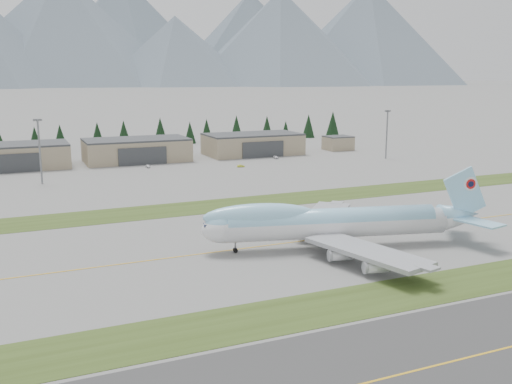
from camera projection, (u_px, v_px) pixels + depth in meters
name	position (u px, v px, depth m)	size (l,w,h in m)	color
ground	(322.00, 239.00, 142.50)	(7000.00, 7000.00, 0.00)	#61615F
grass_strip_near	(422.00, 290.00, 108.33)	(400.00, 14.00, 0.08)	#354619
grass_strip_far	(252.00, 202.00, 182.96)	(400.00, 18.00, 0.08)	#354619
taxiway_line_main	(322.00, 239.00, 142.50)	(400.00, 0.40, 0.02)	gold
boeing_747_freighter	(333.00, 222.00, 133.95)	(70.81, 59.25, 18.60)	white
hangar_left	(11.00, 156.00, 248.96)	(48.00, 26.60, 10.80)	gray
hangar_center	(137.00, 150.00, 270.36)	(48.00, 26.60, 10.80)	gray
hangar_right	(253.00, 144.00, 293.69)	(48.00, 26.60, 10.80)	gray
control_shed	(338.00, 143.00, 311.76)	(14.00, 12.00, 7.60)	gray
floodlight_masts	(100.00, 137.00, 222.81)	(204.11, 7.36, 24.29)	slate
service_vehicle_a	(148.00, 168.00, 252.11)	(1.55, 3.84, 1.31)	white
service_vehicle_b	(241.00, 167.00, 253.46)	(1.22, 3.47, 1.14)	gold
service_vehicle_c	(276.00, 159.00, 279.53)	(1.74, 4.28, 1.24)	silver
conifer_belt	(154.00, 132.00, 334.63)	(272.23, 14.17, 16.56)	black
mountain_ridge_rear	(52.00, 29.00, 2759.40)	(4534.62, 1076.42, 538.21)	#4C5966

